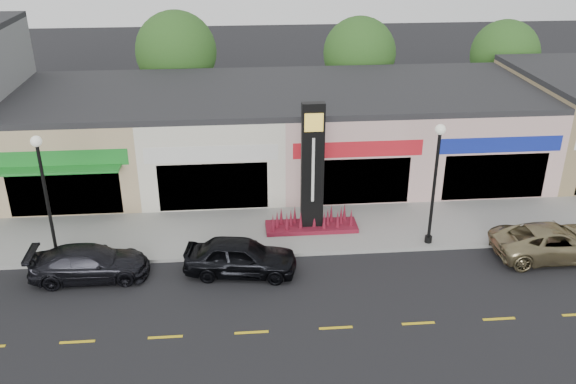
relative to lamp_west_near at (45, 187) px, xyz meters
name	(u,v)px	position (x,y,z in m)	size (l,w,h in m)	color
ground	(249,285)	(8.00, -2.50, -3.48)	(120.00, 120.00, 0.00)	black
sidewalk	(246,231)	(8.00, 1.85, -3.40)	(52.00, 4.30, 0.15)	gray
curb	(248,256)	(8.00, -0.40, -3.40)	(52.00, 0.20, 0.15)	gray
shop_beige	(84,137)	(-0.50, 8.96, -1.08)	(7.00, 10.85, 4.80)	tan
shop_cream	(215,133)	(6.50, 8.97, -1.08)	(7.00, 10.01, 4.80)	beige
shop_pink_w	(341,129)	(13.50, 8.97, -1.08)	(7.00, 10.01, 4.80)	#CB9E9A
shop_pink_e	(463,126)	(20.50, 8.97, -1.08)	(7.00, 10.01, 4.80)	#CB9E9A
tree_rear_west	(176,51)	(4.00, 17.00, 1.74)	(5.20, 5.20, 7.83)	#382619
tree_rear_mid	(359,53)	(16.00, 17.00, 1.41)	(4.80, 4.80, 7.29)	#382619
tree_rear_east	(505,54)	(26.00, 17.00, 1.15)	(4.60, 4.60, 6.94)	#382619
lamp_west_near	(45,187)	(0.00, 0.00, 0.00)	(0.44, 0.44, 5.47)	black
lamp_east_near	(436,173)	(16.00, 0.00, 0.00)	(0.44, 0.44, 5.47)	black
pylon_sign	(312,187)	(11.00, 1.70, -1.20)	(4.20, 1.30, 6.00)	maroon
car_dark_sedan	(90,263)	(1.67, -1.39, -2.80)	(4.69, 1.90, 1.36)	black
car_black_sedan	(241,256)	(7.70, -1.57, -2.70)	(4.54, 1.83, 1.55)	black
car_gold_suv	(554,242)	(20.98, -1.41, -2.76)	(5.17, 2.38, 1.44)	#8E805A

